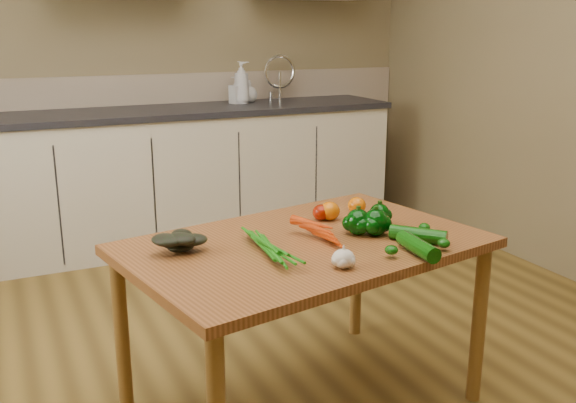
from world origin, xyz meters
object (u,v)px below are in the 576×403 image
(table, at_px, (305,261))
(pepper_b, at_px, (379,214))
(soap_bottle_b, at_px, (237,90))
(tomato_b, at_px, (330,211))
(pepper_a, at_px, (358,222))
(soap_bottle_c, at_px, (249,91))
(leafy_greens, at_px, (177,237))
(tomato_c, at_px, (357,205))
(tomato_a, at_px, (321,212))
(soap_bottle_a, at_px, (241,83))
(zucchini_a, at_px, (418,235))
(carrot_bunch, at_px, (304,236))
(garlic_bulb, at_px, (343,259))
(pepper_c, at_px, (376,222))
(zucchini_b, at_px, (418,247))

(table, xyz_separation_m, pepper_b, (0.35, 0.06, 0.12))
(table, distance_m, soap_bottle_b, 2.34)
(tomato_b, bearing_deg, pepper_a, -87.93)
(table, xyz_separation_m, soap_bottle_c, (0.69, 2.28, 0.38))
(leafy_greens, relative_size, tomato_c, 2.39)
(tomato_a, bearing_deg, soap_bottle_a, 77.68)
(leafy_greens, bearing_deg, zucchini_a, -19.46)
(soap_bottle_c, bearing_deg, soap_bottle_a, -21.57)
(soap_bottle_a, distance_m, leafy_greens, 2.39)
(pepper_a, relative_size, tomato_a, 1.35)
(table, bearing_deg, leafy_greens, 155.65)
(tomato_c, height_order, zucchini_a, tomato_c)
(soap_bottle_c, bearing_deg, carrot_bunch, 14.82)
(pepper_a, relative_size, tomato_c, 1.26)
(leafy_greens, height_order, garlic_bulb, leafy_greens)
(garlic_bulb, bearing_deg, table, 88.98)
(garlic_bulb, bearing_deg, pepper_a, 51.59)
(table, xyz_separation_m, carrot_bunch, (-0.02, -0.03, 0.11))
(pepper_a, bearing_deg, soap_bottle_c, 78.19)
(soap_bottle_c, distance_m, tomato_c, 2.10)
(pepper_b, bearing_deg, pepper_a, -153.04)
(soap_bottle_a, xyz_separation_m, soap_bottle_c, (0.08, 0.06, -0.07))
(tomato_b, bearing_deg, carrot_bunch, -135.00)
(pepper_b, height_order, tomato_a, pepper_b)
(soap_bottle_b, height_order, zucchini_a, soap_bottle_b)
(leafy_greens, xyz_separation_m, pepper_b, (0.79, -0.04, -0.00))
(table, relative_size, pepper_b, 16.93)
(soap_bottle_b, relative_size, leafy_greens, 1.03)
(soap_bottle_a, distance_m, carrot_bunch, 2.37)
(soap_bottle_c, xyz_separation_m, carrot_bunch, (-0.71, -2.31, -0.27))
(pepper_a, bearing_deg, zucchini_a, -48.44)
(soap_bottle_b, height_order, tomato_a, soap_bottle_b)
(garlic_bulb, xyz_separation_m, tomato_b, (0.21, 0.48, 0.01))
(pepper_c, xyz_separation_m, zucchini_a, (0.10, -0.13, -0.02))
(soap_bottle_a, bearing_deg, garlic_bulb, -153.73)
(soap_bottle_b, relative_size, tomato_b, 2.28)
(table, relative_size, zucchini_a, 6.83)
(carrot_bunch, xyz_separation_m, zucchini_b, (0.30, -0.25, -0.00))
(leafy_greens, height_order, zucchini_b, leafy_greens)
(garlic_bulb, relative_size, tomato_c, 0.97)
(leafy_greens, distance_m, pepper_b, 0.79)
(garlic_bulb, bearing_deg, pepper_b, 44.11)
(zucchini_a, xyz_separation_m, zucchini_b, (-0.08, -0.11, 0.00))
(table, height_order, pepper_a, pepper_a)
(leafy_greens, bearing_deg, tomato_c, 8.93)
(carrot_bunch, relative_size, zucchini_b, 1.15)
(table, xyz_separation_m, soap_bottle_b, (0.58, 2.23, 0.40))
(soap_bottle_c, relative_size, tomato_c, 2.02)
(soap_bottle_a, distance_m, soap_bottle_b, 0.06)
(soap_bottle_c, xyz_separation_m, tomato_c, (-0.34, -2.05, -0.27))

